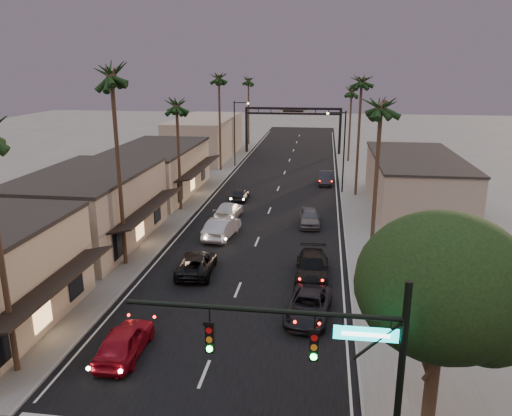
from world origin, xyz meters
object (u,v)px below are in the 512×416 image
(curbside_black, at_px, (312,267))
(curbside_near, at_px, (308,306))
(oncoming_pickup, at_px, (197,264))
(corner_tree, at_px, (444,292))
(palm_lb, at_px, (111,70))
(palm_rb, at_px, (362,78))
(oncoming_silver, at_px, (222,228))
(oncoming_red, at_px, (125,341))
(arch, at_px, (293,119))
(streetlight_left, at_px, (236,128))
(palm_ld, at_px, (219,75))
(streetlight_right, at_px, (342,145))
(palm_lc, at_px, (176,101))
(traffic_signal, at_px, (336,361))
(palm_ra, at_px, (381,101))
(palm_far, at_px, (248,78))
(palm_rc, at_px, (352,89))

(curbside_black, bearing_deg, curbside_near, -90.96)
(oncoming_pickup, bearing_deg, corner_tree, 129.04)
(palm_lb, bearing_deg, palm_rb, 51.98)
(curbside_near, bearing_deg, oncoming_silver, 127.03)
(oncoming_red, bearing_deg, curbside_black, -130.60)
(arch, bearing_deg, curbside_black, -84.61)
(oncoming_pickup, bearing_deg, streetlight_left, -87.80)
(palm_ld, xyz_separation_m, curbside_black, (13.17, -33.44, -11.65))
(streetlight_right, xyz_separation_m, oncoming_pickup, (-10.14, -23.75, -4.64))
(curbside_black, bearing_deg, oncoming_pickup, -178.38)
(palm_lc, relative_size, curbside_near, 2.46)
(traffic_signal, bearing_deg, palm_ld, 105.65)
(palm_ra, bearing_deg, curbside_near, -117.09)
(streetlight_right, relative_size, curbside_near, 1.82)
(arch, xyz_separation_m, palm_far, (-8.30, 8.00, 5.91))
(palm_ld, bearing_deg, arch, 60.17)
(streetlight_right, relative_size, palm_rb, 0.63)
(palm_rc, xyz_separation_m, oncoming_red, (-12.79, -52.99, -9.69))
(curbside_near, bearing_deg, palm_ra, 69.11)
(streetlight_left, distance_m, palm_ld, 7.88)
(streetlight_left, height_order, palm_rb, palm_rb)
(curbside_black, bearing_deg, streetlight_left, 106.91)
(corner_tree, height_order, palm_ra, palm_ra)
(palm_ld, distance_m, palm_ra, 35.47)
(palm_ld, bearing_deg, corner_tree, -69.19)
(palm_ld, bearing_deg, traffic_signal, -74.35)
(traffic_signal, bearing_deg, curbside_near, 95.46)
(streetlight_right, height_order, curbside_near, streetlight_right)
(corner_tree, bearing_deg, streetlight_left, 107.97)
(arch, xyz_separation_m, oncoming_silver, (-3.02, -41.28, -4.70))
(streetlight_left, bearing_deg, streetlight_right, -43.21)
(corner_tree, xyz_separation_m, palm_rb, (-0.88, 36.55, 6.44))
(streetlight_right, height_order, palm_lc, palm_lc)
(palm_lc, bearing_deg, curbside_black, -47.64)
(palm_rb, xyz_separation_m, oncoming_red, (-12.79, -32.99, -11.64))
(palm_rb, distance_m, curbside_black, 25.60)
(traffic_signal, relative_size, palm_ld, 0.60)
(palm_ld, distance_m, curbside_near, 42.74)
(corner_tree, height_order, streetlight_right, streetlight_right)
(streetlight_left, bearing_deg, palm_ld, -119.25)
(traffic_signal, distance_m, oncoming_red, 12.85)
(palm_ra, height_order, palm_rb, palm_rb)
(traffic_signal, height_order, palm_far, palm_far)
(oncoming_red, bearing_deg, palm_lb, -69.01)
(palm_ld, bearing_deg, palm_ra, -60.98)
(streetlight_right, height_order, palm_lb, palm_lb)
(traffic_signal, bearing_deg, oncoming_silver, 109.41)
(palm_ld, bearing_deg, palm_rc, 27.62)
(arch, height_order, palm_ra, palm_ra)
(palm_far, bearing_deg, palm_ld, -90.75)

